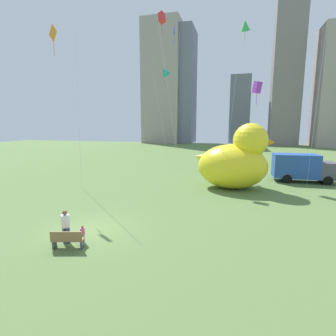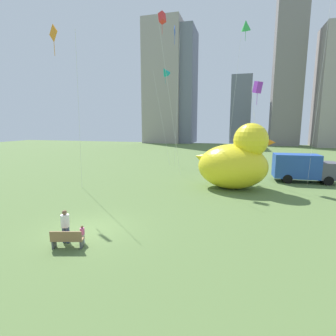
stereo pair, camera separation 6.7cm
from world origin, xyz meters
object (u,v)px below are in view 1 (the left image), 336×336
Objects in this scene: person_child at (83,234)px; kite_green at (245,26)px; kite_red at (162,19)px; person_adult at (66,225)px; kite_purple at (257,88)px; giant_inflatable_duck at (235,161)px; kite_blue at (174,40)px; box_truck at (302,168)px; kite_orange at (56,42)px; park_bench at (67,239)px; kite_teal at (165,72)px.

person_child is 0.05× the size of kite_green.
person_adult is at bearing -88.35° from kite_red.
kite_green is 1.79× the size of kite_purple.
person_adult is 0.17× the size of kite_purple.
person_child is 21.33m from kite_purple.
person_child is 0.13× the size of giant_inflatable_duck.
box_truck is at bearing -23.09° from kite_blue.
giant_inflatable_duck is 8.00m from kite_purple.
giant_inflatable_duck is at bearing -115.63° from kite_purple.
kite_green is at bearing 46.62° from kite_orange.
box_truck is 0.60× the size of kite_purple.
kite_blue reaches higher than box_truck.
kite_orange is (-14.39, -15.23, -4.99)m from kite_green.
kite_green reaches higher than box_truck.
kite_blue reaches higher than park_bench.
kite_blue is (-0.52, 24.70, 15.81)m from person_adult.
park_bench is 0.84m from person_adult.
kite_red is (-8.45, 5.21, 14.67)m from giant_inflatable_duck.
giant_inflatable_duck reaches higher than box_truck.
kite_purple reaches higher than giant_inflatable_duck.
person_child is 0.15× the size of box_truck.
person_adult is 30.30m from kite_teal.
person_child is at bearing -82.75° from kite_teal.
kite_red is at bearing 177.58° from box_truck.
kite_red reaches higher than kite_purple.
person_child is at bearing -86.86° from kite_blue.
person_adult is 23.36m from box_truck.
park_bench is 31.02m from kite_teal.
person_child is (0.37, 0.71, 0.03)m from park_bench.
kite_purple reaches higher than box_truck.
kite_green reaches higher than person_adult.
kite_orange is at bearing -108.53° from kite_blue.
giant_inflatable_duck is 17.71m from kite_red.
kite_green reaches higher than kite_orange.
kite_orange is 18.49m from kite_purple.
person_adult is 0.09× the size of kite_green.
kite_green is (8.32, 23.38, 16.28)m from person_adult.
kite_teal is 1.41× the size of kite_purple.
kite_purple is (-4.86, -0.87, 7.96)m from box_truck.
person_adult is at bearing -84.49° from kite_teal.
park_bench is at bearing -83.68° from kite_teal.
box_truck is (14.54, 18.28, 0.51)m from person_adult.
kite_orange is (-3.42, -19.32, -1.22)m from kite_teal.
kite_blue is at bearing -52.50° from kite_teal.
kite_teal reaches higher than kite_purple.
person_adult reaches higher than park_bench.
giant_inflatable_duck is 0.40× the size of kite_green.
box_truck is (6.63, 4.57, -1.10)m from giant_inflatable_duck.
person_adult is 0.09× the size of kite_red.
kite_blue reaches higher than person_child.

